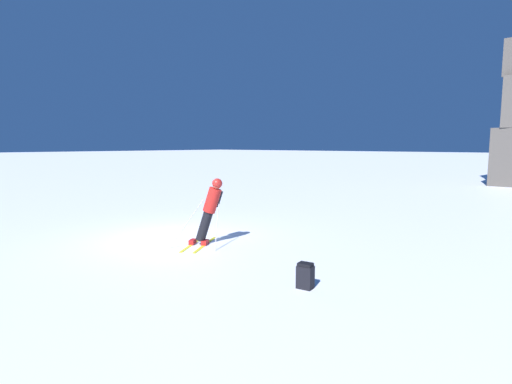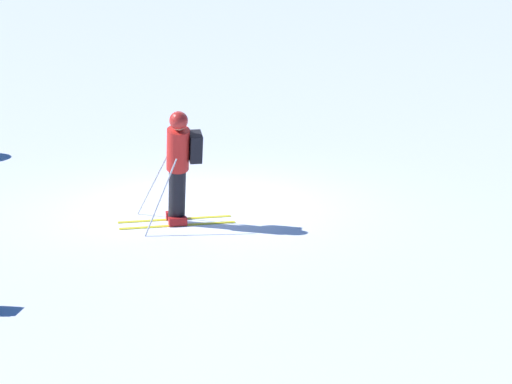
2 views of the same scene
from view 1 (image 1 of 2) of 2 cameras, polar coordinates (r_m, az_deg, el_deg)
name	(u,v)px [view 1 (image 1 of 2)]	position (r m, az deg, el deg)	size (l,w,h in m)	color
ground_plane	(173,238)	(12.08, -11.81, -6.48)	(300.00, 300.00, 0.00)	white
skier	(210,207)	(10.93, -6.56, -2.20)	(1.47, 1.80, 1.89)	yellow
spare_backpack	(305,276)	(7.85, 7.06, -11.81)	(0.33, 0.26, 0.50)	black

